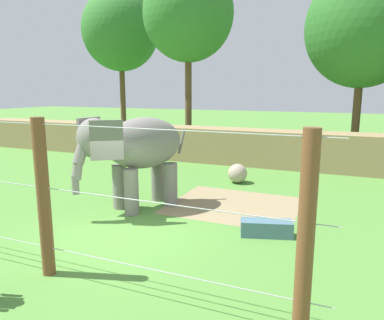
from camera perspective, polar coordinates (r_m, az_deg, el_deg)
ground_plane at (r=10.53m, az=-11.21°, el=-11.43°), size 120.00×120.00×0.00m
dirt_patch at (r=12.93m, az=6.58°, el=-7.00°), size 4.38×3.84×0.01m
embankment_wall at (r=20.08m, az=6.56°, el=2.18°), size 36.00×1.80×1.87m
elephant at (r=12.19m, az=-8.74°, el=1.85°), size 2.95×3.83×3.13m
enrichment_ball at (r=15.89m, az=7.09°, el=-2.08°), size 0.83×0.83×0.83m
cable_fence at (r=8.26m, az=-21.41°, el=-5.67°), size 11.22×0.27×3.42m
feed_trough at (r=10.43m, az=11.50°, el=-10.36°), size 1.48×0.88×0.44m
tree_far_left at (r=31.94m, az=-11.06°, el=19.15°), size 6.18×6.18×11.91m
tree_left_of_centre at (r=23.12m, az=25.15°, el=18.17°), size 6.22×6.22×10.56m
tree_far_right at (r=25.36m, az=-0.59°, el=21.79°), size 5.86×5.86×11.85m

